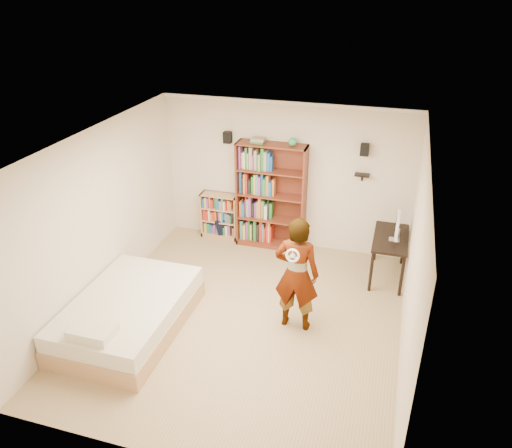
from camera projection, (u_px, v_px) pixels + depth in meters
The scene contains 14 objects.
ground at pixel (244, 319), 7.42m from camera, with size 4.50×5.00×0.01m, color tan.
room_shell at pixel (242, 213), 6.63m from camera, with size 4.52×5.02×2.71m.
crown_molding at pixel (242, 147), 6.22m from camera, with size 4.50×5.00×0.06m.
speaker_left at pixel (228, 137), 8.84m from camera, with size 0.14×0.12×0.20m, color black.
speaker_right at pixel (365, 150), 8.23m from camera, with size 0.14×0.12×0.20m, color black.
wall_shelf at pixel (362, 175), 8.44m from camera, with size 0.25×0.16×0.03m, color black.
tall_bookshelf at pixel (271, 197), 9.01m from camera, with size 1.25×0.36×1.98m, color brown, non-canonical shape.
low_bookshelf at pixel (220, 216), 9.56m from camera, with size 0.71×0.27×0.89m, color tan, non-canonical shape.
computer_desk at pixel (388, 257), 8.30m from camera, with size 0.55×1.11×0.76m, color black, non-canonical shape.
imac at pixel (396, 228), 7.94m from camera, with size 0.09×0.46×0.46m, color white, non-canonical shape.
daybed at pixel (128, 310), 7.09m from camera, with size 1.43×2.21×0.65m, color white, non-canonical shape.
person at pixel (297, 274), 6.92m from camera, with size 0.63×0.42×1.74m, color black.
wii_wheel at pixel (293, 256), 6.43m from camera, with size 0.19×0.19×0.03m, color white.
navy_bag at pixel (224, 228), 9.64m from camera, with size 0.30×0.20×0.41m, color black, non-canonical shape.
Camera 1 is at (1.87, -5.68, 4.62)m, focal length 35.00 mm.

